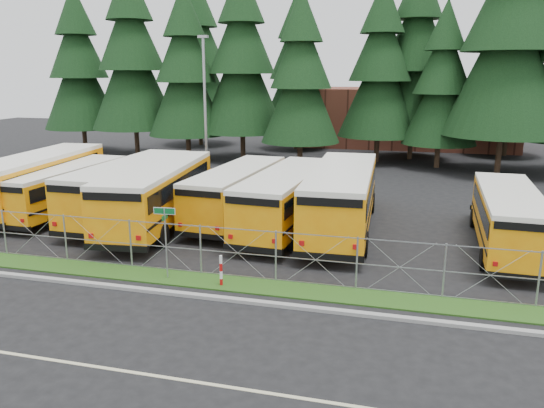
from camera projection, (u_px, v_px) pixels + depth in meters
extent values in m
plane|color=black|center=(234.00, 267.00, 21.41)|extent=(120.00, 120.00, 0.00)
cube|color=gray|center=(206.00, 297.00, 18.48)|extent=(50.00, 0.25, 0.12)
cube|color=#254A15|center=(219.00, 282.00, 19.80)|extent=(50.00, 1.40, 0.06)
cube|color=beige|center=(137.00, 373.00, 13.89)|extent=(50.00, 0.12, 0.01)
cube|color=brown|center=(406.00, 117.00, 56.77)|extent=(22.00, 10.00, 6.00)
cylinder|color=#989BA0|center=(166.00, 244.00, 19.91)|extent=(0.06, 0.06, 2.80)
cube|color=#0C5927|center=(164.00, 211.00, 19.60)|extent=(0.80, 0.10, 0.22)
cube|color=white|center=(164.00, 211.00, 19.60)|extent=(0.84, 0.09, 0.26)
cube|color=#0C5927|center=(165.00, 217.00, 19.66)|extent=(0.07, 0.55, 0.18)
cylinder|color=#B20C0C|center=(221.00, 271.00, 19.38)|extent=(0.11, 0.11, 1.20)
cylinder|color=#989BA0|center=(205.00, 111.00, 37.67)|extent=(0.20, 0.20, 10.00)
cube|color=#989BA0|center=(203.00, 37.00, 36.45)|extent=(0.70, 0.35, 0.18)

